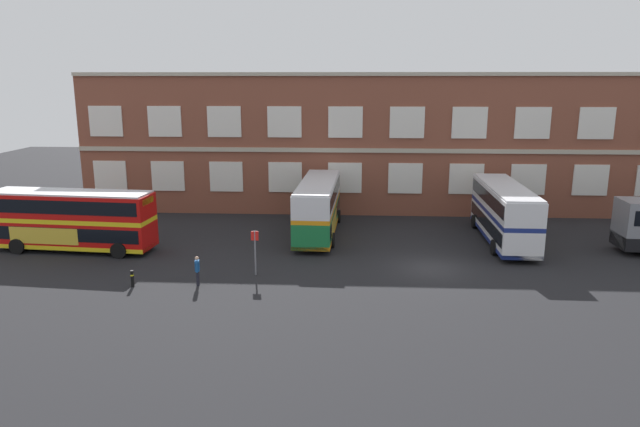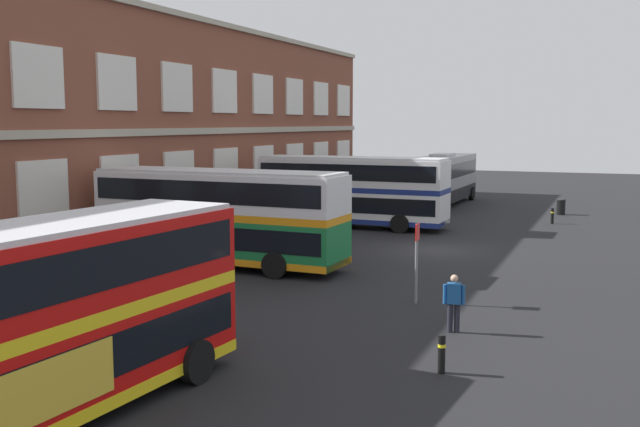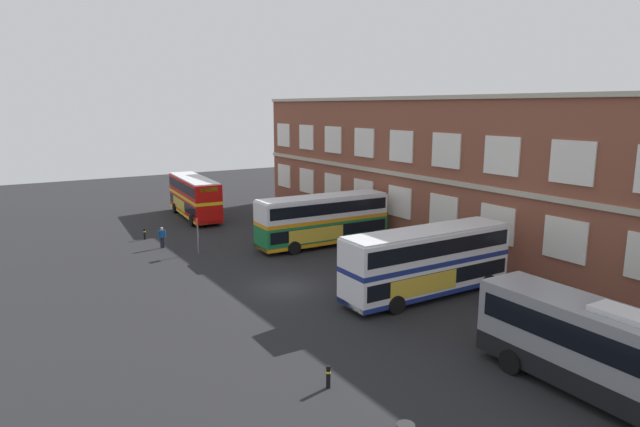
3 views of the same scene
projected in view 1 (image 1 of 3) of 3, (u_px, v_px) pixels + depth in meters
The scene contains 8 objects.
ground_plane at pixel (427, 259), 37.65m from camera, with size 120.00×120.00×0.00m, color black.
brick_terminal_building at pixel (402, 143), 51.90m from camera, with size 55.51×8.19×11.89m.
double_decker_near at pixel (72, 220), 38.99m from camera, with size 11.18×3.55×4.07m.
double_decker_middle at pixel (318, 207), 42.97m from camera, with size 3.14×11.08×4.07m.
double_decker_far at pixel (504, 212), 41.08m from camera, with size 3.01×11.04×4.07m.
waiting_passenger at pixel (197, 269), 32.63m from camera, with size 0.30×0.64×1.70m.
bus_stand_flag at pixel (255, 249), 34.15m from camera, with size 0.44×0.10×2.70m.
safety_bollard_east at pixel (132, 278), 32.47m from camera, with size 0.19×0.19×0.95m.
Camera 1 is at (-4.87, -34.34, 11.40)m, focal length 32.63 mm.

